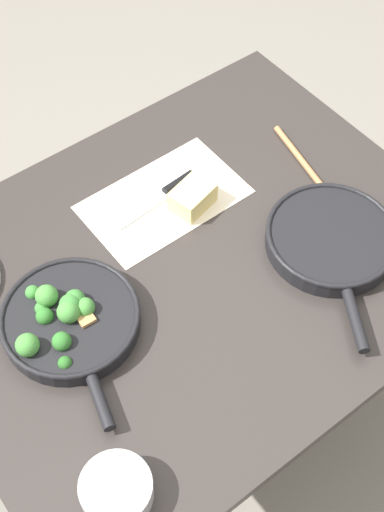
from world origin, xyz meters
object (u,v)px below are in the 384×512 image
Objects in this scene: wooden_spoon at (324,189)px; grater_knife at (167,192)px; prep_bowl_steel at (116,490)px; skillet_broccoli at (69,319)px; skillet_eggs at (331,239)px; cheese_block at (192,198)px.

grater_knife is at bearing -113.97° from wooden_spoon.
prep_bowl_steel reaches higher than grater_knife.
skillet_broccoli reaches higher than grater_knife.
skillet_eggs is 0.40m from grater_knife.
skillet_broccoli is 0.41m from cheese_block.
wooden_spoon is 1.58× the size of grater_knife.
skillet_broccoli is 0.36m from prep_bowl_steel.
skillet_eggs is 1.72× the size of grater_knife.
cheese_block is at bearing 120.01° from skillet_broccoli.
cheese_block reaches higher than skillet_eggs.
prep_bowl_steel is (-0.12, -0.34, -0.00)m from skillet_broccoli.
grater_knife is at bearing -118.88° from skillet_eggs.
wooden_spoon is 0.37m from grater_knife.
skillet_broccoli reaches higher than prep_bowl_steel.
wooden_spoon is at bearing -29.47° from cheese_block.
skillet_broccoli is 0.67m from wooden_spoon.
wooden_spoon is at bearing 20.70° from prep_bowl_steel.
skillet_broccoli reaches higher than skillet_eggs.
prep_bowl_steel is at bearing 42.59° from grater_knife.
grater_knife is (-0.30, 0.22, 0.00)m from wooden_spoon.
prep_bowl_steel reaches higher than wooden_spoon.
skillet_eggs is 3.06× the size of prep_bowl_steel.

